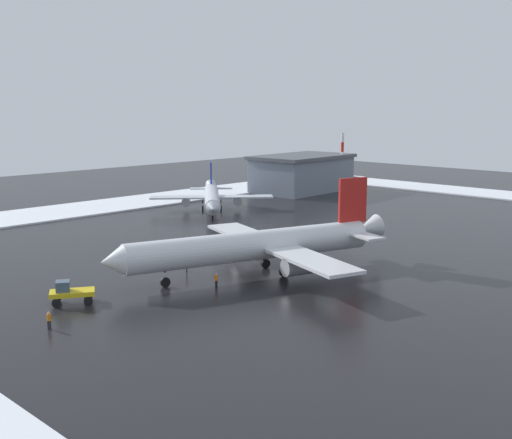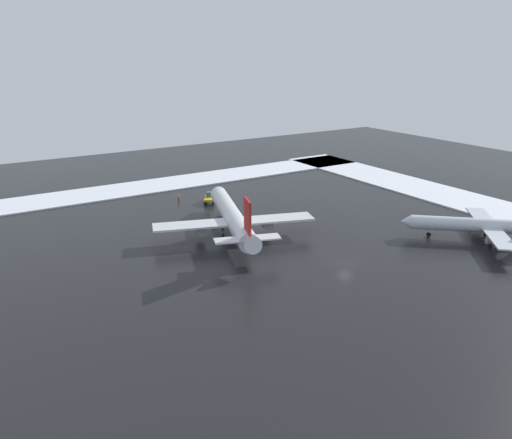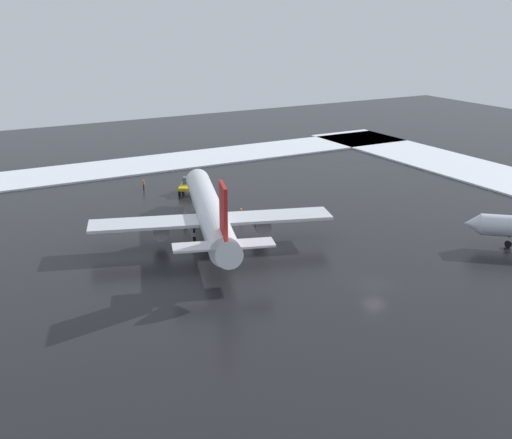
{
  "view_description": "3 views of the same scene",
  "coord_description": "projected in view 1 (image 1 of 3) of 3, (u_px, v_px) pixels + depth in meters",
  "views": [
    {
      "loc": [
        78.23,
        63.0,
        20.72
      ],
      "look_at": [
        13.18,
        0.14,
        4.49
      ],
      "focal_mm": 45.0,
      "sensor_mm": 36.0,
      "label": 1
    },
    {
      "loc": [
        -59.41,
        55.52,
        34.81
      ],
      "look_at": [
        15.39,
        8.81,
        5.07
      ],
      "focal_mm": 35.0,
      "sensor_mm": 36.0,
      "label": 2
    },
    {
      "loc": [
        -51.2,
        43.7,
        29.63
      ],
      "look_at": [
        13.37,
        7.93,
        5.11
      ],
      "focal_mm": 45.0,
      "sensor_mm": 36.0,
      "label": 3
    }
  ],
  "objects": [
    {
      "name": "ground_plane",
      "position": [
        313.0,
        237.0,
        102.12
      ],
      "size": [
        240.0,
        240.0,
        0.0
      ],
      "primitive_type": "plane",
      "color": "black"
    },
    {
      "name": "pushback_tug",
      "position": [
        70.0,
        292.0,
        67.55
      ],
      "size": [
        5.07,
        4.3,
        2.5
      ],
      "rotation": [
        0.0,
        0.0,
        5.73
      ],
      "color": "gold",
      "rests_on": "ground_plane"
    },
    {
      "name": "ground_crew_beside_wing",
      "position": [
        49.0,
        319.0,
        59.82
      ],
      "size": [
        0.36,
        0.36,
        1.71
      ],
      "rotation": [
        0.0,
        0.0,
        1.56
      ],
      "color": "black",
      "rests_on": "ground_plane"
    },
    {
      "name": "airplane_foreground_jet",
      "position": [
        212.0,
        197.0,
        125.58
      ],
      "size": [
        22.48,
        24.01,
        8.77
      ],
      "rotation": [
        0.0,
        0.0,
        0.85
      ],
      "color": "silver",
      "rests_on": "ground_plane"
    },
    {
      "name": "snow_bank_far",
      "position": [
        130.0,
        203.0,
        136.29
      ],
      "size": [
        152.0,
        16.0,
        0.3
      ],
      "primitive_type": "cube",
      "color": "white",
      "rests_on": "ground_plane"
    },
    {
      "name": "airplane_parked_starboard",
      "position": [
        258.0,
        245.0,
        78.7
      ],
      "size": [
        37.02,
        31.22,
        11.31
      ],
      "rotation": [
        0.0,
        0.0,
        5.96
      ],
      "color": "silver",
      "rests_on": "ground_plane"
    },
    {
      "name": "cargo_hangar",
      "position": [
        302.0,
        173.0,
        154.89
      ],
      "size": [
        25.69,
        16.19,
        8.8
      ],
      "rotation": [
        0.0,
        0.0,
        0.05
      ],
      "color": "slate",
      "rests_on": "ground_plane"
    },
    {
      "name": "ground_crew_mid_apron",
      "position": [
        216.0,
        279.0,
        73.5
      ],
      "size": [
        0.36,
        0.36,
        1.71
      ],
      "rotation": [
        0.0,
        0.0,
        4.78
      ],
      "color": "black",
      "rests_on": "ground_plane"
    },
    {
      "name": "antenna_mast",
      "position": [
        342.0,
        161.0,
        156.36
      ],
      "size": [
        0.7,
        0.7,
        14.13
      ],
      "color": "red",
      "rests_on": "ground_plane"
    },
    {
      "name": "snow_bank_left",
      "position": [
        494.0,
        194.0,
        149.52
      ],
      "size": [
        14.0,
        116.0,
        0.3
      ],
      "primitive_type": "cube",
      "color": "white",
      "rests_on": "ground_plane"
    },
    {
      "name": "ground_crew_by_nose_gear",
      "position": [
        187.0,
        264.0,
        80.54
      ],
      "size": [
        0.36,
        0.36,
        1.71
      ],
      "rotation": [
        0.0,
        0.0,
        5.66
      ],
      "color": "black",
      "rests_on": "ground_plane"
    }
  ]
}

